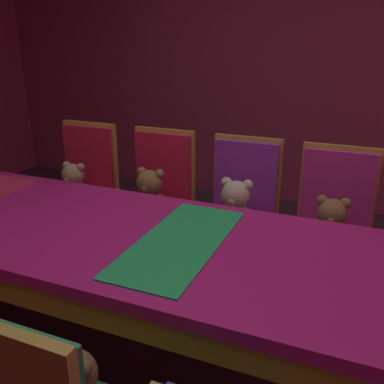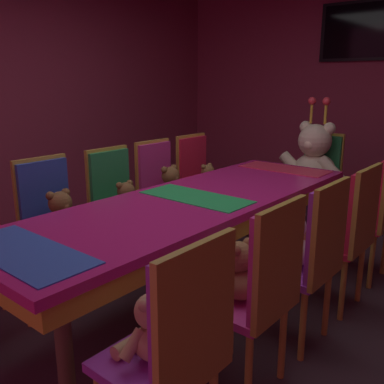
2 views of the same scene
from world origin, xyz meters
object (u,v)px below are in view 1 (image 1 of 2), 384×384
object	(u,v)px
teddy_right_2	(235,212)
chair_right_3	(160,191)
teddy_right_1	(330,230)
teddy_right_4	(74,188)
chair_right_1	(333,218)
chair_right_2	(242,203)
banquet_table	(181,260)
teddy_right_3	(150,198)
chair_right_4	(87,180)

from	to	relation	value
teddy_right_2	chair_right_3	bearing A→B (deg)	-105.94
teddy_right_1	teddy_right_4	bearing A→B (deg)	-90.74
chair_right_1	teddy_right_2	distance (m)	0.54
teddy_right_1	chair_right_2	size ratio (longest dim) A/B	0.33
chair_right_3	banquet_table	bearing A→B (deg)	31.62
chair_right_1	chair_right_3	distance (m)	1.07
teddy_right_3	teddy_right_4	xyz separation A→B (m)	(-0.00, 0.57, -0.01)
chair_right_1	teddy_right_4	size ratio (longest dim) A/B	3.13
teddy_right_1	chair_right_2	distance (m)	0.54
chair_right_1	teddy_right_3	size ratio (longest dim) A/B	2.87
teddy_right_4	teddy_right_3	bearing A→B (deg)	90.15
chair_right_3	chair_right_4	distance (m)	0.57
teddy_right_1	chair_right_1	bearing A→B (deg)	-180.00
teddy_right_2	teddy_right_3	xyz separation A→B (m)	(0.01, 0.55, -0.00)
banquet_table	chair_right_4	xyz separation A→B (m)	(0.86, 1.10, -0.06)
chair_right_1	banquet_table	bearing A→B (deg)	-32.28
teddy_right_1	chair_right_3	bearing A→B (deg)	-99.00
chair_right_2	chair_right_3	size ratio (longest dim) A/B	1.00
teddy_right_1	teddy_right_3	size ratio (longest dim) A/B	0.94
teddy_right_2	teddy_right_4	bearing A→B (deg)	-90.43
chair_right_3	teddy_right_3	distance (m)	0.15
teddy_right_4	chair_right_4	bearing A→B (deg)	180.00
teddy_right_3	chair_right_2	bearing A→B (deg)	104.07
chair_right_2	banquet_table	bearing A→B (deg)	-0.86
chair_right_1	teddy_right_3	world-z (taller)	chair_right_1
teddy_right_2	chair_right_4	bearing A→B (deg)	-97.80
banquet_table	teddy_right_3	distance (m)	0.90
chair_right_1	chair_right_4	size ratio (longest dim) A/B	1.00
banquet_table	teddy_right_2	distance (m)	0.71
teddy_right_1	chair_right_2	world-z (taller)	chair_right_2
banquet_table	chair_right_3	xyz separation A→B (m)	(0.87, 0.53, -0.06)
chair_right_2	teddy_right_3	xyz separation A→B (m)	(-0.14, 0.55, 0.00)
teddy_right_1	teddy_right_2	bearing A→B (deg)	-91.40
banquet_table	teddy_right_1	world-z (taller)	teddy_right_1
chair_right_2	teddy_right_4	distance (m)	1.12
banquet_table	teddy_right_1	distance (m)	0.88
chair_right_3	chair_right_4	bearing A→B (deg)	-89.66
chair_right_2	teddy_right_2	xyz separation A→B (m)	(-0.15, 0.00, 0.00)
banquet_table	chair_right_2	distance (m)	0.86
chair_right_2	teddy_right_4	world-z (taller)	chair_right_2
teddy_right_3	teddy_right_4	distance (m)	0.57
chair_right_2	teddy_right_2	distance (m)	0.15
chair_right_3	teddy_right_1	bearing A→B (deg)	81.00
chair_right_1	teddy_right_4	bearing A→B (deg)	-85.66
chair_right_2	chair_right_4	world-z (taller)	same
banquet_table	teddy_right_3	bearing A→B (deg)	36.53
chair_right_1	teddy_right_4	distance (m)	1.64
chair_right_3	chair_right_4	xyz separation A→B (m)	(-0.00, 0.57, 0.00)
teddy_right_1	chair_right_4	size ratio (longest dim) A/B	0.33
chair_right_1	chair_right_3	size ratio (longest dim) A/B	1.00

